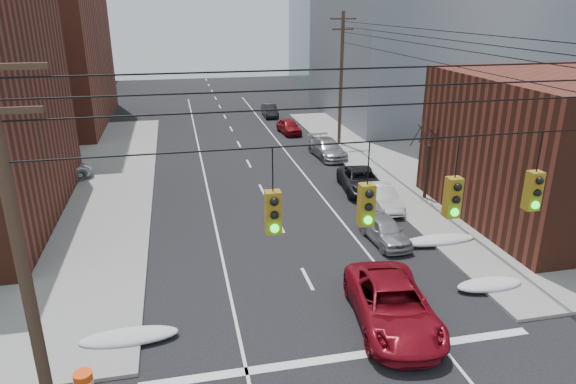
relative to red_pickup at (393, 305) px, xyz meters
name	(u,v)px	position (x,y,z in m)	size (l,w,h in m)	color
building_brick_far	(20,46)	(-28.28, 66.00, 5.16)	(22.00, 18.00, 12.00)	#522518
building_glass	(367,8)	(21.72, 62.00, 10.16)	(20.00, 18.00, 22.00)	gray
utility_pole_left	(27,290)	(-10.78, -5.00, 4.95)	(2.20, 0.28, 11.00)	#473323
utility_pole_far	(341,77)	(6.22, 26.00, 4.95)	(2.20, 0.28, 11.00)	#473323
traffic_signals	(411,199)	(-2.18, -5.03, 6.33)	(17.00, 0.42, 2.02)	black
street_light	(17,244)	(-11.78, -2.00, 4.70)	(0.44, 0.44, 9.32)	gray
bare_tree	(427,164)	(7.31, 12.00, 1.48)	(2.09, 2.20, 4.93)	black
snow_nw	(129,337)	(-9.68, 1.00, -0.63)	(3.50, 1.08, 0.42)	silver
snow_ne	(489,285)	(5.12, 1.50, -0.63)	(3.00, 1.08, 0.42)	silver
snow_east_far	(439,240)	(5.12, 6.00, -0.63)	(4.00, 1.08, 0.42)	silver
red_pickup	(393,305)	(0.00, 0.00, 0.00)	(2.78, 6.03, 1.68)	maroon
parked_car_a	(385,230)	(2.52, 6.84, -0.17)	(1.57, 3.89, 1.33)	#A6A6AA
parked_car_b	(381,197)	(4.12, 11.26, -0.15)	(1.46, 4.18, 1.38)	white
parked_car_c	(361,180)	(3.99, 14.42, -0.13)	(2.37, 5.13, 1.43)	black
parked_car_d	(327,148)	(4.12, 22.48, -0.12)	(2.02, 4.98, 1.45)	#9D9DA1
parked_car_e	(289,126)	(2.85, 30.94, -0.16)	(1.60, 3.97, 1.35)	maroon
parked_car_f	(270,111)	(2.52, 39.04, -0.18)	(1.39, 3.97, 1.31)	black
lot_car_a	(22,188)	(-16.97, 16.94, 0.07)	(1.61, 4.62, 1.52)	white
lot_car_b	(54,171)	(-15.86, 20.38, 0.01)	(2.33, 5.05, 1.40)	#ADADB2
lot_car_d	(16,171)	(-18.30, 20.66, 0.09)	(1.85, 4.59, 1.56)	silver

